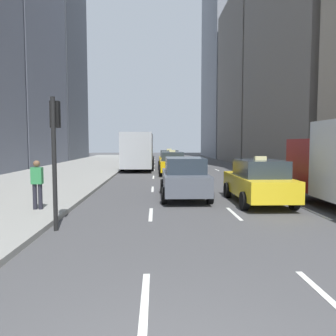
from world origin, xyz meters
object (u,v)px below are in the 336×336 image
at_px(taxi_lead, 172,163).
at_px(sedan_black_near, 184,177).
at_px(city_bus, 139,149).
at_px(traffic_light_pole, 55,142).
at_px(pedestrian_mid_block, 37,182).
at_px(taxi_second, 258,181).
at_px(taxi_third, 169,159).

height_order(taxi_lead, sedan_black_near, taxi_lead).
height_order(city_bus, traffic_light_pole, traffic_light_pole).
distance_m(pedestrian_mid_block, traffic_light_pole, 2.80).
xyz_separation_m(sedan_black_near, city_bus, (-2.81, 17.12, 0.89)).
bearing_deg(taxi_second, traffic_light_pole, -151.23).
relative_size(sedan_black_near, pedestrian_mid_block, 2.76).
bearing_deg(pedestrian_mid_block, taxi_second, 11.26).
xyz_separation_m(taxi_lead, pedestrian_mid_block, (-5.21, -13.52, 0.19)).
bearing_deg(taxi_lead, sedan_black_near, -90.00).
xyz_separation_m(city_bus, traffic_light_pole, (-1.14, -22.19, 0.62)).
distance_m(taxi_second, city_bus, 19.34).
height_order(pedestrian_mid_block, traffic_light_pole, traffic_light_pole).
bearing_deg(taxi_lead, taxi_second, -76.79).
bearing_deg(traffic_light_pole, taxi_lead, 75.82).
distance_m(taxi_lead, sedan_black_near, 10.56).
xyz_separation_m(taxi_lead, taxi_second, (2.80, -11.93, 0.00)).
bearing_deg(city_bus, traffic_light_pole, -92.94).
height_order(taxi_lead, traffic_light_pole, traffic_light_pole).
distance_m(taxi_second, taxi_third, 18.00).
distance_m(taxi_lead, taxi_second, 12.25).
distance_m(taxi_lead, city_bus, 7.20).
xyz_separation_m(pedestrian_mid_block, traffic_light_pole, (1.26, -2.11, 1.34)).
xyz_separation_m(taxi_third, sedan_black_near, (-0.00, -16.41, 0.02)).
height_order(taxi_second, city_bus, city_bus).
xyz_separation_m(taxi_second, taxi_third, (-2.80, 17.78, 0.00)).
bearing_deg(traffic_light_pole, taxi_second, 28.77).
bearing_deg(taxi_second, taxi_lead, 103.21).
bearing_deg(taxi_lead, taxi_third, 90.00).
xyz_separation_m(sedan_black_near, pedestrian_mid_block, (-5.21, -2.97, 0.17)).
bearing_deg(taxi_second, sedan_black_near, 153.92).
relative_size(taxi_second, pedestrian_mid_block, 2.67).
bearing_deg(pedestrian_mid_block, sedan_black_near, 29.64).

